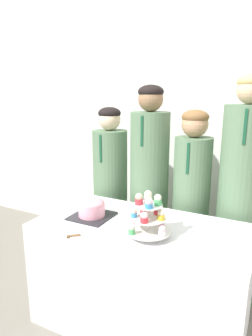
% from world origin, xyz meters
% --- Properties ---
extents(wall_back, '(9.00, 0.06, 2.70)m').
position_xyz_m(wall_back, '(0.00, 1.46, 1.35)').
color(wall_back, silver).
rests_on(wall_back, ground_plane).
extents(table, '(1.32, 0.68, 0.71)m').
position_xyz_m(table, '(0.00, 0.34, 0.36)').
color(table, white).
rests_on(table, ground_plane).
extents(round_cake, '(0.26, 0.26, 0.13)m').
position_xyz_m(round_cake, '(-0.34, 0.30, 0.77)').
color(round_cake, '#232328').
rests_on(round_cake, table).
extents(cake_knife, '(0.22, 0.18, 0.01)m').
position_xyz_m(cake_knife, '(-0.24, 0.05, 0.71)').
color(cake_knife, silver).
rests_on(cake_knife, table).
extents(cupcake_stand, '(0.27, 0.27, 0.26)m').
position_xyz_m(cupcake_stand, '(0.10, 0.22, 0.84)').
color(cupcake_stand, silver).
rests_on(cupcake_stand, table).
extents(student_0, '(0.29, 0.30, 1.40)m').
position_xyz_m(student_0, '(-0.55, 0.90, 0.67)').
color(student_0, '#567556').
rests_on(student_0, ground_plane).
extents(student_1, '(0.31, 0.31, 1.57)m').
position_xyz_m(student_1, '(-0.18, 0.90, 0.75)').
color(student_1, '#567556').
rests_on(student_1, ground_plane).
extents(student_2, '(0.28, 0.28, 1.40)m').
position_xyz_m(student_2, '(0.16, 0.90, 0.67)').
color(student_2, '#567556').
rests_on(student_2, ground_plane).
extents(student_3, '(0.32, 0.32, 1.63)m').
position_xyz_m(student_3, '(0.51, 0.90, 0.77)').
color(student_3, '#567556').
rests_on(student_3, ground_plane).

